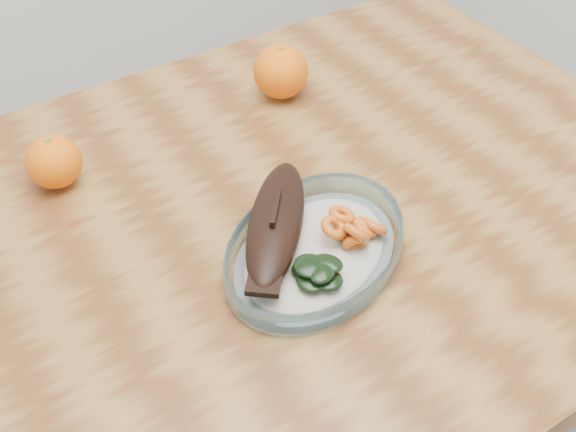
% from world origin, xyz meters
% --- Properties ---
extents(dining_table, '(1.20, 0.80, 0.75)m').
position_xyz_m(dining_table, '(0.00, 0.00, 0.65)').
color(dining_table, brown).
rests_on(dining_table, ground).
extents(plated_meal, '(0.61, 0.61, 0.08)m').
position_xyz_m(plated_meal, '(0.03, -0.09, 0.77)').
color(plated_meal, white).
rests_on(plated_meal, dining_table).
extents(orange_left, '(0.07, 0.07, 0.07)m').
position_xyz_m(orange_left, '(-0.18, 0.20, 0.79)').
color(orange_left, '#F24B04').
rests_on(orange_left, dining_table).
extents(orange_right, '(0.08, 0.08, 0.08)m').
position_xyz_m(orange_right, '(0.18, 0.22, 0.79)').
color(orange_right, '#F24B04').
rests_on(orange_right, dining_table).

